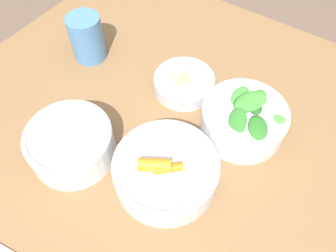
{
  "coord_description": "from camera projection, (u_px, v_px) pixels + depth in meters",
  "views": [
    {
      "loc": [
        -0.21,
        0.33,
        1.31
      ],
      "look_at": [
        -0.0,
        0.03,
        0.8
      ],
      "focal_mm": 35.0,
      "sensor_mm": 36.0,
      "label": 1
    }
  ],
  "objects": [
    {
      "name": "bowl_cookies",
      "position": [
        184.0,
        82.0,
        0.7
      ],
      "size": [
        0.13,
        0.13,
        0.04
      ],
      "color": "silver",
      "rests_on": "dining_table"
    },
    {
      "name": "ground_plane",
      "position": [
        171.0,
        239.0,
        1.29
      ],
      "size": [
        10.0,
        10.0,
        0.0
      ],
      "primitive_type": "plane",
      "color": "brown"
    },
    {
      "name": "bowl_beans_hotdog",
      "position": [
        71.0,
        144.0,
        0.6
      ],
      "size": [
        0.16,
        0.16,
        0.07
      ],
      "color": "silver",
      "rests_on": "dining_table"
    },
    {
      "name": "cup",
      "position": [
        87.0,
        38.0,
        0.74
      ],
      "size": [
        0.08,
        0.08,
        0.11
      ],
      "color": "#4C7FB7",
      "rests_on": "dining_table"
    },
    {
      "name": "bowl_greens",
      "position": [
        244.0,
        118.0,
        0.63
      ],
      "size": [
        0.16,
        0.16,
        0.1
      ],
      "color": "silver",
      "rests_on": "dining_table"
    },
    {
      "name": "bowl_carrots",
      "position": [
        166.0,
        170.0,
        0.57
      ],
      "size": [
        0.18,
        0.18,
        0.08
      ],
      "color": "silver",
      "rests_on": "dining_table"
    },
    {
      "name": "dining_table",
      "position": [
        172.0,
        158.0,
        0.77
      ],
      "size": [
        0.98,
        0.86,
        0.77
      ],
      "color": "olive",
      "rests_on": "ground_plane"
    }
  ]
}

